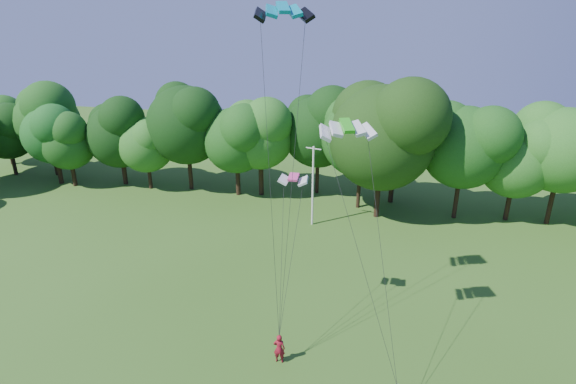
# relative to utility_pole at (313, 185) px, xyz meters

# --- Properties ---
(utility_pole) EXTENTS (1.54, 0.52, 7.91)m
(utility_pole) POSITION_rel_utility_pole_xyz_m (0.00, 0.00, 0.00)
(utility_pole) COLOR silver
(utility_pole) RESTS_ON ground
(kite_flyer_left) EXTENTS (0.72, 0.50, 1.88)m
(kite_flyer_left) POSITION_rel_utility_pole_xyz_m (1.71, -19.19, -3.13)
(kite_flyer_left) COLOR maroon
(kite_flyer_left) RESTS_ON ground
(kite_teal) EXTENTS (3.29, 2.41, 0.67)m
(kite_teal) POSITION_rel_utility_pole_xyz_m (0.98, -15.11, 15.35)
(kite_teal) COLOR #05849E
(kite_teal) RESTS_ON ground
(kite_green) EXTENTS (3.10, 2.25, 0.59)m
(kite_green) POSITION_rel_utility_pole_xyz_m (4.77, -16.75, 9.67)
(kite_green) COLOR green
(kite_green) RESTS_ON ground
(kite_pink) EXTENTS (1.82, 0.93, 0.31)m
(kite_pink) POSITION_rel_utility_pole_xyz_m (1.44, -14.47, 5.83)
(kite_pink) COLOR #D83C84
(kite_pink) RESTS_ON ground
(tree_back_west) EXTENTS (7.52, 7.52, 10.94)m
(tree_back_west) POSITION_rel_utility_pole_xyz_m (-32.32, 4.43, 2.75)
(tree_back_west) COLOR #361E15
(tree_back_west) RESTS_ON ground
(tree_back_center) EXTENTS (11.19, 11.19, 16.28)m
(tree_back_center) POSITION_rel_utility_pole_xyz_m (6.03, 3.43, 6.09)
(tree_back_center) COLOR black
(tree_back_center) RESTS_ON ground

